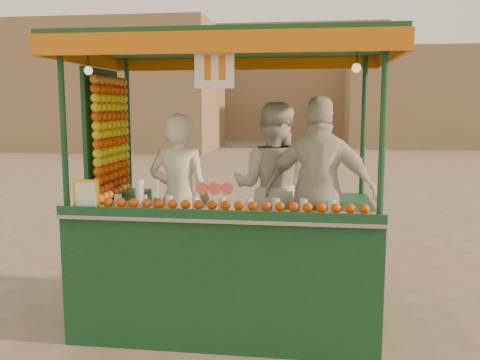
# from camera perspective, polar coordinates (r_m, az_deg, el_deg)

# --- Properties ---
(ground) EXTENTS (90.00, 90.00, 0.00)m
(ground) POSITION_cam_1_polar(r_m,az_deg,el_deg) (5.53, 0.01, -14.48)
(ground) COLOR brown
(ground) RESTS_ON ground
(building_left) EXTENTS (10.00, 6.00, 6.00)m
(building_left) POSITION_cam_1_polar(r_m,az_deg,el_deg) (26.89, -13.49, 9.74)
(building_left) COLOR #896F4E
(building_left) RESTS_ON ground
(building_right) EXTENTS (9.00, 6.00, 5.00)m
(building_right) POSITION_cam_1_polar(r_m,az_deg,el_deg) (29.74, 20.31, 8.32)
(building_right) COLOR #896F4E
(building_right) RESTS_ON ground
(building_center) EXTENTS (14.00, 7.00, 7.00)m
(building_center) POSITION_cam_1_polar(r_m,az_deg,el_deg) (35.19, 3.51, 10.32)
(building_center) COLOR #896F4E
(building_center) RESTS_ON ground
(juice_cart) EXTENTS (3.02, 1.95, 2.74)m
(juice_cart) POSITION_cam_1_polar(r_m,az_deg,el_deg) (5.12, -2.03, -5.94)
(juice_cart) COLOR #0F391F
(juice_cart) RESTS_ON ground
(vendor_left) EXTENTS (0.67, 0.47, 1.74)m
(vendor_left) POSITION_cam_1_polar(r_m,az_deg,el_deg) (5.35, -6.63, -2.04)
(vendor_left) COLOR white
(vendor_left) RESTS_ON ground
(vendor_middle) EXTENTS (0.98, 0.82, 1.85)m
(vendor_middle) POSITION_cam_1_polar(r_m,az_deg,el_deg) (5.70, 3.53, -0.82)
(vendor_middle) COLOR silver
(vendor_middle) RESTS_ON ground
(vendor_right) EXTENTS (1.18, 0.64, 1.91)m
(vendor_right) POSITION_cam_1_polar(r_m,az_deg,el_deg) (5.26, 8.72, -1.33)
(vendor_right) COLOR silver
(vendor_right) RESTS_ON ground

